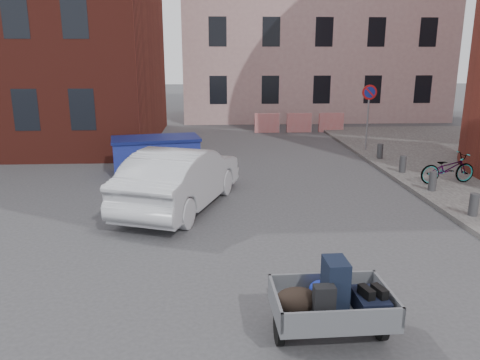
{
  "coord_description": "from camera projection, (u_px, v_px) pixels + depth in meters",
  "views": [
    {
      "loc": [
        -0.23,
        -9.24,
        3.85
      ],
      "look_at": [
        0.34,
        1.16,
        1.1
      ],
      "focal_mm": 35.0,
      "sensor_mm": 36.0,
      "label": 1
    }
  ],
  "objects": [
    {
      "name": "no_parking_sign",
      "position": [
        369.0,
        104.0,
        18.87
      ],
      "size": [
        0.6,
        0.09,
        2.65
      ],
      "color": "gray",
      "rests_on": "sidewalk"
    },
    {
      "name": "bollards",
      "position": [
        433.0,
        181.0,
        13.41
      ],
      "size": [
        0.22,
        9.02,
        0.55
      ],
      "color": "#3A3A3D",
      "rests_on": "sidewalk"
    },
    {
      "name": "dumpster",
      "position": [
        156.0,
        155.0,
        15.91
      ],
      "size": [
        3.15,
        2.05,
        1.22
      ],
      "rotation": [
        0.0,
        0.0,
        0.2
      ],
      "color": "navy",
      "rests_on": "ground"
    },
    {
      "name": "bicycle",
      "position": [
        448.0,
        168.0,
        14.15
      ],
      "size": [
        1.83,
        0.85,
        0.92
      ],
      "primitive_type": "imported",
      "rotation": [
        0.0,
        0.0,
        1.71
      ],
      "color": "black",
      "rests_on": "sidewalk"
    },
    {
      "name": "ground",
      "position": [
        227.0,
        244.0,
        9.91
      ],
      "size": [
        120.0,
        120.0,
        0.0
      ],
      "primitive_type": "plane",
      "color": "#38383A",
      "rests_on": "ground"
    },
    {
      "name": "barriers",
      "position": [
        299.0,
        123.0,
        24.49
      ],
      "size": [
        4.7,
        0.18,
        1.0
      ],
      "color": "red",
      "rests_on": "ground"
    },
    {
      "name": "silver_car",
      "position": [
        181.0,
        178.0,
        12.17
      ],
      "size": [
        3.22,
        5.18,
        1.61
      ],
      "primitive_type": "imported",
      "rotation": [
        0.0,
        0.0,
        2.8
      ],
      "color": "silver",
      "rests_on": "ground"
    },
    {
      "name": "building_pink",
      "position": [
        311.0,
        5.0,
        29.68
      ],
      "size": [
        16.0,
        8.0,
        14.0
      ],
      "primitive_type": "cube",
      "color": "#BA8F8F",
      "rests_on": "ground"
    },
    {
      "name": "trailer",
      "position": [
        331.0,
        302.0,
        6.39
      ],
      "size": [
        1.63,
        1.82,
        1.2
      ],
      "rotation": [
        0.0,
        0.0,
        0.03
      ],
      "color": "black",
      "rests_on": "ground"
    }
  ]
}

